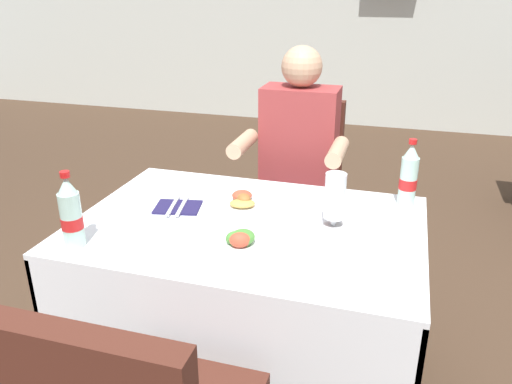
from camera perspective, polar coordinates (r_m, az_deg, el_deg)
The scene contains 9 objects.
main_dining_table at distance 1.90m, azimuth -0.87°, elevation -7.92°, with size 1.23×0.85×0.72m.
chair_far_diner_seat at distance 2.61m, azimuth 4.49°, elevation 0.76°, with size 0.44×0.50×0.97m.
seated_diner_far at distance 2.45m, azimuth 4.56°, elevation 3.21°, with size 0.50×0.46×1.26m.
plate_near_camera at distance 1.66m, azimuth -1.98°, elevation -5.36°, with size 0.23×0.23×0.06m.
plate_far_diner at distance 1.96m, azimuth -1.57°, elevation -0.96°, with size 0.24×0.24×0.06m.
beer_glass_left at distance 1.77m, azimuth 8.87°, elevation -0.90°, with size 0.07×0.07×0.20m.
cola_bottle_primary at distance 2.01m, azimuth 16.83°, elevation 1.68°, with size 0.07×0.07×0.26m.
cola_bottle_secondary at distance 1.72m, azimuth -20.14°, elevation -2.36°, with size 0.07×0.07×0.26m.
napkin_cutlery_set at distance 1.96m, azimuth -8.80°, elevation -1.66°, with size 0.19×0.20×0.01m.
Camera 1 is at (0.46, -1.51, 1.52)m, focal length 35.48 mm.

